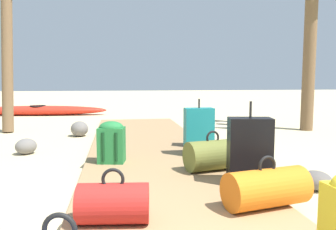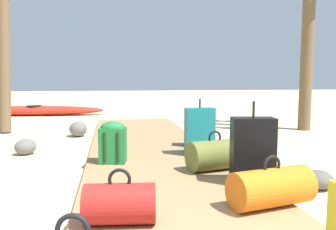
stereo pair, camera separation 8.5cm
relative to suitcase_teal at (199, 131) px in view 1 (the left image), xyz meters
name	(u,v)px [view 1 (the left image)]	position (x,y,z in m)	size (l,w,h in m)	color
ground_plane	(158,170)	(-0.60, -0.41, -0.40)	(60.00, 60.00, 0.00)	#CCB789
boardwalk	(152,153)	(-0.60, 0.38, -0.36)	(1.78, 7.85, 0.08)	#9E7A51
suitcase_teal	(199,131)	(0.00, 0.00, 0.00)	(0.39, 0.20, 0.77)	#197A7F
duffel_bag_olive	(212,155)	(-0.04, -0.79, -0.15)	(0.66, 0.47, 0.45)	olive
duffel_bag_orange	(266,188)	(0.08, -1.93, -0.16)	(0.73, 0.45, 0.42)	orange
backpack_navy	(195,129)	(0.09, 0.60, -0.05)	(0.33, 0.31, 0.51)	navy
suitcase_black	(250,151)	(0.18, -1.33, 0.01)	(0.45, 0.29, 0.81)	black
duffel_bag_red	(113,203)	(-1.13, -2.06, -0.17)	(0.53, 0.35, 0.40)	red
backpack_green	(111,141)	(-1.17, -0.25, -0.05)	(0.35, 0.31, 0.51)	#237538
kayak	(38,110)	(-3.52, 6.49, -0.25)	(4.28, 1.07, 0.31)	red
rock_right_mid	(315,180)	(0.86, -1.38, -0.31)	(0.32, 0.31, 0.19)	#5B5651
rock_left_mid	(79,129)	(-1.82, 2.28, -0.25)	(0.38, 0.33, 0.29)	slate
rock_left_far	(26,146)	(-2.44, 0.77, -0.28)	(0.31, 0.27, 0.23)	slate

